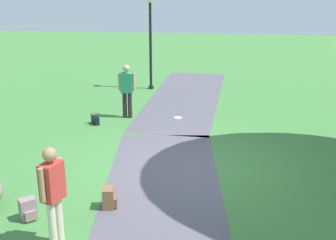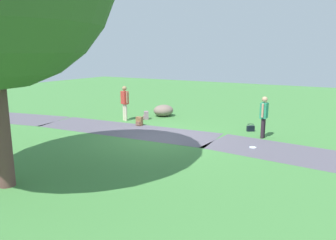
% 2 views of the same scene
% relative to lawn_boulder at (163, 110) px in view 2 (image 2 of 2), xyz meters
% --- Properties ---
extents(ground_plane, '(48.00, 48.00, 0.00)m').
position_rel_lawn_boulder_xyz_m(ground_plane, '(-2.20, 4.06, -0.30)').
color(ground_plane, '#417D3C').
extents(footpath_segment_near, '(8.15, 2.96, 0.01)m').
position_rel_lawn_boulder_xyz_m(footpath_segment_near, '(-8.21, 3.44, -0.29)').
color(footpath_segment_near, '#56515E').
rests_on(footpath_segment_near, ground).
extents(footpath_segment_mid, '(8.17, 3.05, 0.01)m').
position_rel_lawn_boulder_xyz_m(footpath_segment_mid, '(-0.23, 3.48, -0.29)').
color(footpath_segment_mid, '#56515E').
rests_on(footpath_segment_mid, ground).
extents(lawn_boulder, '(1.25, 1.31, 0.59)m').
position_rel_lawn_boulder_xyz_m(lawn_boulder, '(0.00, 0.00, 0.00)').
color(lawn_boulder, '#7B695E').
rests_on(lawn_boulder, ground).
extents(woman_with_handbag, '(0.24, 0.52, 1.63)m').
position_rel_lawn_boulder_xyz_m(woman_with_handbag, '(-5.68, 1.82, 0.64)').
color(woman_with_handbag, '#2E202A').
rests_on(woman_with_handbag, ground).
extents(man_near_boulder, '(0.49, 0.35, 1.69)m').
position_rel_lawn_boulder_xyz_m(man_near_boulder, '(1.01, 1.94, 0.68)').
color(man_near_boulder, beige).
rests_on(man_near_boulder, ground).
extents(handbag_on_grass, '(0.38, 0.38, 0.31)m').
position_rel_lawn_boulder_xyz_m(handbag_on_grass, '(-4.94, 1.00, -0.16)').
color(handbag_on_grass, black).
rests_on(handbag_on_grass, ground).
extents(backpack_by_boulder, '(0.35, 0.35, 0.40)m').
position_rel_lawn_boulder_xyz_m(backpack_by_boulder, '(0.31, 1.16, -0.10)').
color(backpack_by_boulder, gray).
rests_on(backpack_by_boulder, ground).
extents(spare_backpack_on_lawn, '(0.30, 0.29, 0.40)m').
position_rel_lawn_boulder_xyz_m(spare_backpack_on_lawn, '(-0.24, 2.50, -0.10)').
color(spare_backpack_on_lawn, brown).
rests_on(spare_backpack_on_lawn, ground).
extents(frisbee_on_grass, '(0.24, 0.24, 0.02)m').
position_rel_lawn_boulder_xyz_m(frisbee_on_grass, '(-5.76, 3.36, -0.29)').
color(frisbee_on_grass, white).
rests_on(frisbee_on_grass, ground).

